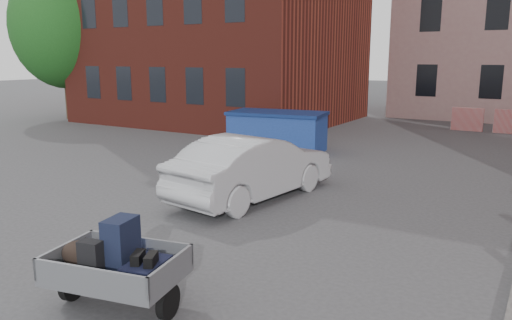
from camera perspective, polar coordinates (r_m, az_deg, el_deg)
The scene contains 7 objects.
ground at distance 10.61m, azimuth -3.49°, elevation -5.68°, with size 120.00×120.00×0.00m, color #38383A.
far_building at distance 39.80m, azimuth -9.54°, elevation 12.74°, with size 6.00×6.00×8.00m, color maroon.
tree at distance 27.89m, azimuth -21.14°, elevation 15.06°, with size 5.28×5.28×8.30m.
barriers at distance 23.53m, azimuth 27.08°, elevation 3.91°, with size 4.70×0.18×1.00m.
trailer at distance 6.66m, azimuth -15.72°, elevation -11.36°, with size 1.78×1.93×1.20m.
dumpster at distance 17.07m, azimuth 2.44°, elevation 3.31°, with size 3.43×2.13×1.35m.
silver_car at distance 11.30m, azimuth -0.33°, elevation -0.78°, with size 1.53×4.39×1.45m, color #A7A9AE.
Camera 1 is at (5.76, -8.33, 3.16)m, focal length 35.00 mm.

